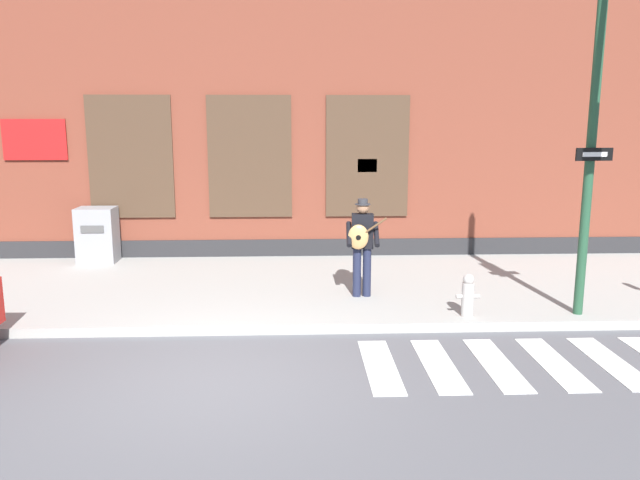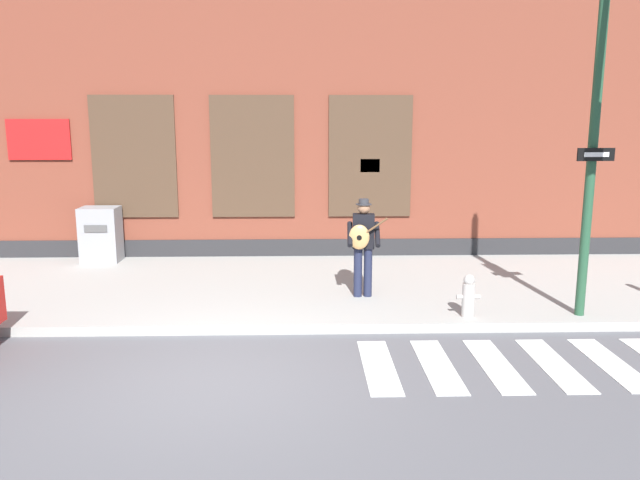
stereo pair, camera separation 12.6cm
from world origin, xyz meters
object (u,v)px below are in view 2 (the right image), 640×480
object	(u,v)px
utility_box	(101,234)
fire_hydrant	(468,296)
busker	(363,242)
traffic_light	(634,87)

from	to	relation	value
utility_box	fire_hydrant	xyz separation A→B (m)	(7.17, -4.22, -0.27)
utility_box	fire_hydrant	bearing A→B (deg)	-30.50
busker	traffic_light	bearing A→B (deg)	-30.59
utility_box	fire_hydrant	distance (m)	8.32
traffic_light	utility_box	size ratio (longest dim) A/B	4.25
traffic_light	fire_hydrant	world-z (taller)	traffic_light
busker	fire_hydrant	distance (m)	2.11
traffic_light	busker	bearing A→B (deg)	149.41
utility_box	fire_hydrant	size ratio (longest dim) A/B	1.75
traffic_light	utility_box	bearing A→B (deg)	150.73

